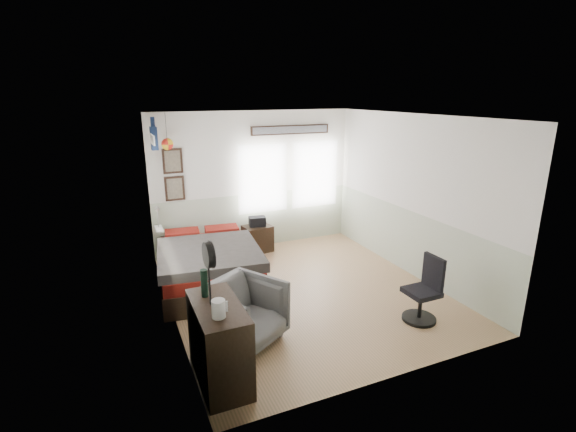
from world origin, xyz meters
name	(u,v)px	position (x,y,z in m)	size (l,w,h in m)	color
ground_plane	(304,292)	(0.00, 0.00, -0.01)	(4.00, 4.50, 0.01)	#96754F
room_shell	(295,190)	(-0.08, 0.19, 1.61)	(4.02, 4.52, 2.71)	silver
wall_decor	(200,147)	(-1.10, 1.96, 2.10)	(3.55, 1.32, 1.44)	#352218
bed	(209,265)	(-1.30, 0.88, 0.33)	(1.72, 2.28, 0.68)	black
dresser	(219,343)	(-1.74, -1.52, 0.45)	(0.48, 1.00, 0.90)	black
armchair	(244,313)	(-1.27, -0.91, 0.39)	(0.84, 0.86, 0.79)	#525252
nightstand	(258,238)	(-0.07, 1.97, 0.26)	(0.52, 0.42, 0.52)	black
task_chair	(424,295)	(1.14, -1.40, 0.37)	(0.46, 0.46, 0.92)	black
kettle	(219,309)	(-1.78, -1.76, 0.99)	(0.16, 0.14, 0.18)	silver
bottle	(204,283)	(-1.81, -1.27, 1.06)	(0.08, 0.08, 0.31)	black
stand_fan	(209,256)	(-1.79, -1.47, 1.44)	(0.08, 0.29, 0.69)	black
black_bag	(257,221)	(-0.07, 1.97, 0.61)	(0.31, 0.20, 0.18)	black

